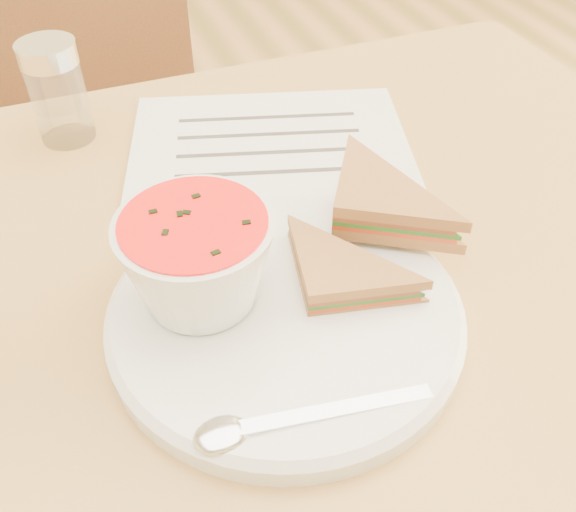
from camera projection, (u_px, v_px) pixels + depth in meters
name	position (u px, v px, depth m)	size (l,w,h in m)	color
dining_table	(254.00, 479.00, 0.81)	(1.00, 0.70, 0.75)	#A37C32
chair_far	(110.00, 250.00, 1.08)	(0.36, 0.36, 0.80)	brown
plate	(285.00, 315.00, 0.50)	(0.27, 0.27, 0.02)	white
soup_bowl	(198.00, 264.00, 0.47)	(0.11, 0.11, 0.08)	white
sandwich_half_a	(308.00, 310.00, 0.47)	(0.09, 0.09, 0.03)	#B3803F
sandwich_half_b	(332.00, 223.00, 0.52)	(0.11, 0.11, 0.03)	#B3803F
spoon	(305.00, 417.00, 0.41)	(0.19, 0.04, 0.01)	silver
paper_menu	(270.00, 144.00, 0.68)	(0.29, 0.22, 0.00)	white
condiment_shaker	(58.00, 92.00, 0.66)	(0.06, 0.06, 0.11)	silver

